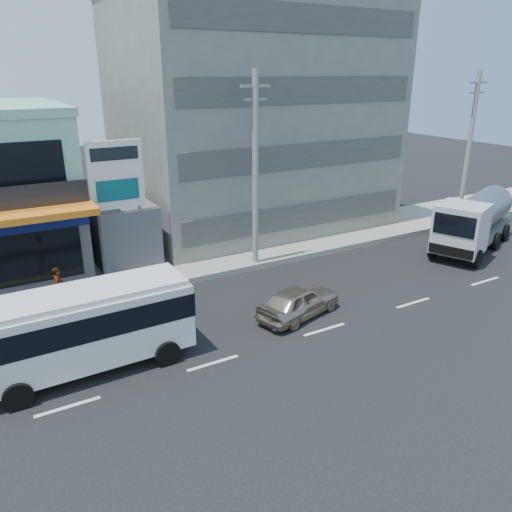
{
  "coord_description": "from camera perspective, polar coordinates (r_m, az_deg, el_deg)",
  "views": [
    {
      "loc": [
        -6.35,
        -14.17,
        9.85
      ],
      "look_at": [
        3.92,
        3.71,
        2.2
      ],
      "focal_mm": 35.0,
      "sensor_mm": 36.0,
      "label": 1
    }
  ],
  "objects": [
    {
      "name": "utility_pole_far",
      "position": [
        35.93,
        23.14,
        11.25
      ],
      "size": [
        1.6,
        0.3,
        10.0
      ],
      "color": "#999993",
      "rests_on": "ground"
    },
    {
      "name": "ground",
      "position": [
        18.39,
        -4.95,
        -12.11
      ],
      "size": [
        120.0,
        120.0,
        0.0
      ],
      "primitive_type": "plane",
      "color": "black",
      "rests_on": "ground"
    },
    {
      "name": "tanker_truck",
      "position": [
        31.55,
        23.63,
        3.68
      ],
      "size": [
        8.39,
        5.18,
        3.19
      ],
      "color": "silver",
      "rests_on": "ground"
    },
    {
      "name": "satellite_dish",
      "position": [
        26.71,
        -15.34,
        6.04
      ],
      "size": [
        1.5,
        1.5,
        0.15
      ],
      "primitive_type": "cylinder",
      "color": "slate",
      "rests_on": "gap_structure"
    },
    {
      "name": "minibus",
      "position": [
        18.08,
        -18.95,
        -7.31
      ],
      "size": [
        7.22,
        2.63,
        3.0
      ],
      "color": "silver",
      "rests_on": "ground"
    },
    {
      "name": "sidewalk",
      "position": [
        27.99,
        -3.98,
        0.02
      ],
      "size": [
        70.0,
        5.0,
        0.3
      ],
      "primitive_type": "cube",
      "color": "gray",
      "rests_on": "ground"
    },
    {
      "name": "billboard",
      "position": [
        24.59,
        -15.64,
        8.06
      ],
      "size": [
        2.6,
        0.18,
        6.9
      ],
      "color": "gray",
      "rests_on": "ground"
    },
    {
      "name": "utility_pole_near",
      "position": [
        25.3,
        -0.07,
        9.65
      ],
      "size": [
        1.6,
        0.3,
        10.0
      ],
      "color": "#999993",
      "rests_on": "ground"
    },
    {
      "name": "motorcycle_rider",
      "position": [
        22.66,
        -21.37,
        -4.81
      ],
      "size": [
        1.88,
        1.08,
        2.28
      ],
      "color": "#4C0A14",
      "rests_on": "ground"
    },
    {
      "name": "gap_structure",
      "position": [
        28.12,
        -15.54,
        2.86
      ],
      "size": [
        3.0,
        6.0,
        3.5
      ],
      "primitive_type": "cube",
      "color": "#48484D",
      "rests_on": "ground"
    },
    {
      "name": "sedan",
      "position": [
        21.33,
        4.92,
        -5.16
      ],
      "size": [
        4.34,
        2.64,
        1.38
      ],
      "primitive_type": "imported",
      "rotation": [
        0.0,
        0.0,
        1.84
      ],
      "color": "#C0AB93",
      "rests_on": "ground"
    },
    {
      "name": "concrete_building",
      "position": [
        33.56,
        -0.61,
        15.48
      ],
      "size": [
        16.0,
        12.0,
        14.0
      ],
      "primitive_type": "cube",
      "color": "gray",
      "rests_on": "ground"
    }
  ]
}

